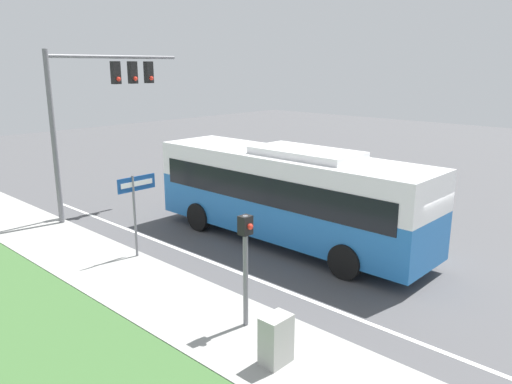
{
  "coord_description": "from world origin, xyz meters",
  "views": [
    {
      "loc": [
        -13.47,
        -6.46,
        6.08
      ],
      "look_at": [
        -1.03,
        5.14,
        1.75
      ],
      "focal_mm": 35.0,
      "sensor_mm": 36.0,
      "label": 1
    }
  ],
  "objects_px": {
    "street_sign": "(136,200)",
    "bus": "(287,191)",
    "utility_cabinet": "(276,340)",
    "signal_gantry": "(99,97)",
    "pedestrian_signal": "(246,253)"
  },
  "relations": [
    {
      "from": "signal_gantry",
      "to": "street_sign",
      "type": "relative_size",
      "value": 2.4
    },
    {
      "from": "utility_cabinet",
      "to": "signal_gantry",
      "type": "bearing_deg",
      "value": 74.3
    },
    {
      "from": "street_sign",
      "to": "bus",
      "type": "bearing_deg",
      "value": -29.2
    },
    {
      "from": "street_sign",
      "to": "signal_gantry",
      "type": "bearing_deg",
      "value": 69.49
    },
    {
      "from": "bus",
      "to": "signal_gantry",
      "type": "distance_m",
      "value": 8.57
    },
    {
      "from": "signal_gantry",
      "to": "bus",
      "type": "bearing_deg",
      "value": -71.68
    },
    {
      "from": "street_sign",
      "to": "utility_cabinet",
      "type": "distance_m",
      "value": 7.45
    },
    {
      "from": "bus",
      "to": "signal_gantry",
      "type": "height_order",
      "value": "signal_gantry"
    },
    {
      "from": "street_sign",
      "to": "utility_cabinet",
      "type": "bearing_deg",
      "value": -102.1
    },
    {
      "from": "street_sign",
      "to": "utility_cabinet",
      "type": "height_order",
      "value": "street_sign"
    },
    {
      "from": "pedestrian_signal",
      "to": "street_sign",
      "type": "distance_m",
      "value": 5.69
    },
    {
      "from": "signal_gantry",
      "to": "pedestrian_signal",
      "type": "relative_size",
      "value": 2.37
    },
    {
      "from": "pedestrian_signal",
      "to": "utility_cabinet",
      "type": "distance_m",
      "value": 2.12
    },
    {
      "from": "signal_gantry",
      "to": "pedestrian_signal",
      "type": "bearing_deg",
      "value": -104.39
    },
    {
      "from": "bus",
      "to": "utility_cabinet",
      "type": "xyz_separation_m",
      "value": [
        -5.98,
        -4.68,
        -1.23
      ]
    }
  ]
}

